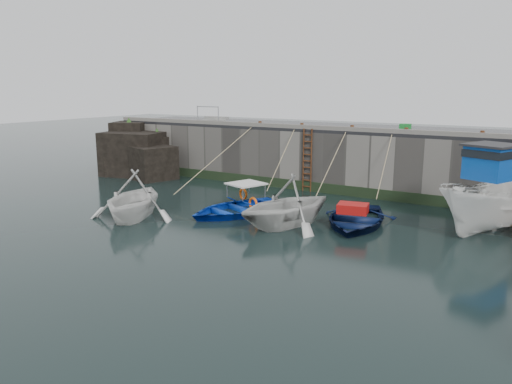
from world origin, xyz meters
The scene contains 23 objects.
ground centered at (0.00, 0.00, 0.00)m, with size 120.00×120.00×0.00m, color black.
quay_back centered at (0.00, 12.50, 1.50)m, with size 30.00×5.00×3.00m, color slate.
road_back centered at (0.00, 12.50, 3.08)m, with size 30.00×5.00×0.16m, color black.
kerb_back centered at (0.00, 10.15, 3.26)m, with size 30.00×0.30×0.20m, color slate.
algae_back centered at (0.00, 9.96, 0.25)m, with size 30.00×0.08×0.50m, color black.
rock_outcrop centered at (-12.92, 9.11, 1.26)m, with size 5.85×4.24×3.41m.
ladder centered at (-2.00, 9.91, 1.59)m, with size 0.51×0.08×3.20m.
boat_near_white centered at (-5.73, 1.44, 0.00)m, with size 3.73×4.32×2.27m, color silver.
boat_near_white_rope centered at (-5.73, 6.97, 0.00)m, with size 0.04×6.59×3.10m, color tan, non-canonical shape.
boat_near_blue centered at (-2.52, 4.26, 0.00)m, with size 3.23×4.52×0.94m, color #0C3ABE.
boat_near_blue_rope centered at (-2.52, 8.38, 0.00)m, with size 0.04×4.16×3.10m, color tan, non-canonical shape.
boat_near_blacktrim centered at (0.15, 3.69, 0.00)m, with size 3.75×4.34×2.29m, color silver.
boat_near_blacktrim_rope centered at (0.15, 8.09, 0.00)m, with size 0.04×4.62×3.10m, color tan, non-canonical shape.
boat_near_navy centered at (2.35, 5.30, 0.00)m, with size 3.23×4.52×0.94m, color #09163D.
boat_near_navy_rope centered at (2.35, 8.90, 0.00)m, with size 0.04×3.41×3.10m, color tan, non-canonical shape.
boat_far_white centered at (7.03, 7.31, 1.00)m, with size 4.44×6.44×5.33m.
fish_crate centered at (2.28, 11.99, 3.32)m, with size 0.56×0.43×0.32m, color #17822B.
railing centered at (-8.75, 11.25, 3.36)m, with size 1.60×1.05×1.00m.
bollard_a centered at (-5.00, 10.25, 3.30)m, with size 0.18×0.18×0.28m, color #3F1E0F.
bollard_b centered at (-2.50, 10.25, 3.30)m, with size 0.18×0.18×0.28m, color #3F1E0F.
bollard_c centered at (0.20, 10.25, 3.30)m, with size 0.18×0.18×0.28m, color #3F1E0F.
bollard_d centered at (2.80, 10.25, 3.30)m, with size 0.18×0.18×0.28m, color #3F1E0F.
bollard_e centered at (6.00, 10.25, 3.30)m, with size 0.18×0.18×0.28m, color #3F1E0F.
Camera 1 is at (8.89, -12.79, 5.28)m, focal length 35.00 mm.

